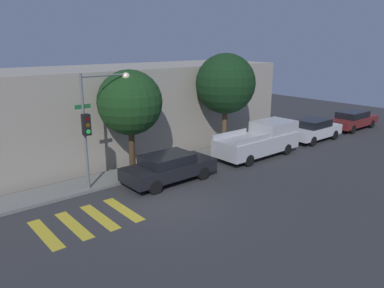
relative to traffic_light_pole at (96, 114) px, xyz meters
The scene contains 11 objects.
ground_plane 5.03m from the traffic_light_pole, 66.28° to the right, with size 60.00×60.00×0.00m, color #333335.
sidewalk 3.74m from the traffic_light_pole, 26.18° to the left, with size 26.00×1.80×0.14m, color slate.
building_row 5.32m from the traffic_light_pole, 73.59° to the left, with size 26.00×6.00×5.01m, color #A89E8E.
crosswalk 4.67m from the traffic_light_pole, 125.91° to the right, with size 3.50×2.60×0.00m.
traffic_light_pole is the anchor object (origin of this frame).
sedan_near_corner 4.16m from the traffic_light_pole, 23.71° to the right, with size 4.48×1.86×1.36m.
pickup_truck 9.87m from the traffic_light_pole, ahead, with size 5.35×2.00×1.89m.
sedan_middle 15.17m from the traffic_light_pole, ahead, with size 4.20×1.85×1.45m.
sedan_far_end 20.38m from the traffic_light_pole, ahead, with size 4.67×1.78×1.37m.
tree_near_corner 2.20m from the traffic_light_pole, 17.62° to the left, with size 3.11×3.11×5.18m.
tree_midblock 8.50m from the traffic_light_pole, ahead, with size 3.47×3.47×5.81m.
Camera 1 is at (-8.44, -11.35, 6.40)m, focal length 35.00 mm.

